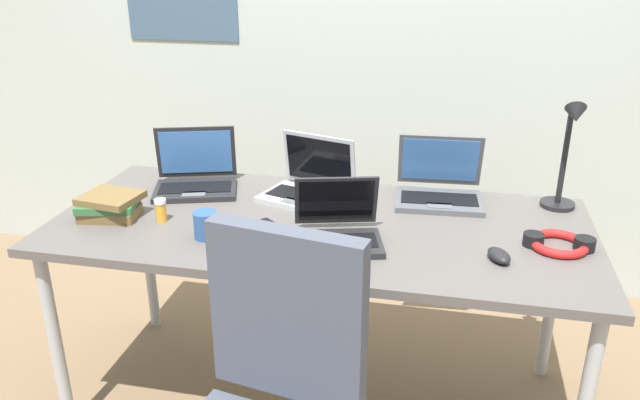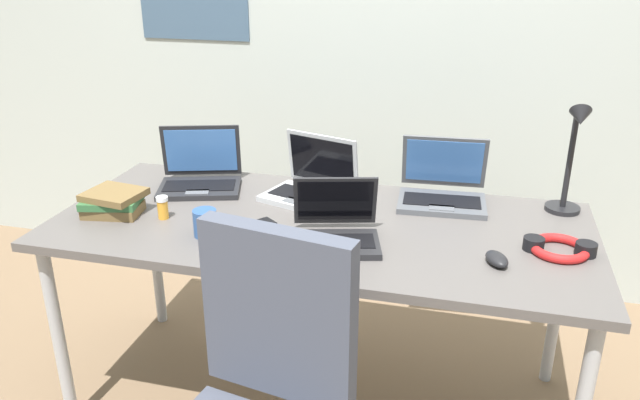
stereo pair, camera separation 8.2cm
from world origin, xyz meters
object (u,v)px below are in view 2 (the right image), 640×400
at_px(laptop_back_left, 200,176).
at_px(pill_bottle, 163,207).
at_px(laptop_back_right, 336,230).
at_px(laptop_mid_desk, 442,190).
at_px(desk_lamp, 571,160).
at_px(coffee_mug, 206,223).
at_px(cell_phone, 255,226).
at_px(headphones, 559,248).
at_px(computer_mouse, 497,259).
at_px(book_stack, 113,202).
at_px(laptop_far_corner, 311,186).

height_order(laptop_back_left, pill_bottle, laptop_back_left).
height_order(laptop_back_right, pill_bottle, laptop_back_right).
distance_m(laptop_back_left, laptop_mid_desk, 0.91).
distance_m(desk_lamp, coffee_mug, 1.23).
height_order(cell_phone, pill_bottle, pill_bottle).
bearing_deg(cell_phone, headphones, 42.13).
xyz_separation_m(laptop_back_right, computer_mouse, (0.49, -0.02, -0.02)).
xyz_separation_m(cell_phone, headphones, (0.96, 0.06, 0.01)).
relative_size(laptop_mid_desk, cell_phone, 2.39).
xyz_separation_m(laptop_back_right, book_stack, (-0.80, 0.02, 0.00)).
xyz_separation_m(desk_lamp, laptop_back_right, (-0.71, -0.41, -0.16)).
relative_size(laptop_back_left, laptop_mid_desk, 1.11).
height_order(cell_phone, headphones, headphones).
bearing_deg(laptop_back_left, laptop_mid_desk, 5.50).
height_order(laptop_mid_desk, cell_phone, laptop_mid_desk).
xyz_separation_m(laptop_back_left, laptop_mid_desk, (0.91, 0.09, -0.00)).
xyz_separation_m(cell_phone, coffee_mug, (-0.13, -0.10, 0.04)).
height_order(laptop_back_right, laptop_far_corner, laptop_far_corner).
xyz_separation_m(laptop_back_right, cell_phone, (-0.29, 0.04, -0.04)).
xyz_separation_m(laptop_mid_desk, laptop_far_corner, (-0.47, -0.08, -0.00)).
relative_size(laptop_far_corner, computer_mouse, 3.70).
xyz_separation_m(headphones, book_stack, (-1.47, -0.08, 0.03)).
height_order(laptop_back_left, book_stack, laptop_back_left).
xyz_separation_m(laptop_back_right, headphones, (0.67, 0.10, -0.03)).
bearing_deg(cell_phone, laptop_back_left, 176.55).
bearing_deg(coffee_mug, book_stack, 168.18).
relative_size(desk_lamp, laptop_back_right, 1.25).
height_order(desk_lamp, computer_mouse, desk_lamp).
xyz_separation_m(cell_phone, pill_bottle, (-0.33, -0.01, 0.04)).
bearing_deg(computer_mouse, coffee_mug, 156.73).
height_order(pill_bottle, book_stack, book_stack).
height_order(laptop_back_left, laptop_far_corner, laptop_back_left).
distance_m(laptop_mid_desk, pill_bottle, 0.99).
relative_size(computer_mouse, headphones, 0.45).
xyz_separation_m(laptop_back_left, headphones, (1.28, -0.23, -0.03)).
bearing_deg(coffee_mug, pill_bottle, 155.84).
distance_m(desk_lamp, laptop_back_right, 0.84).
distance_m(laptop_back_left, computer_mouse, 1.16).
bearing_deg(laptop_mid_desk, coffee_mug, -146.03).
bearing_deg(computer_mouse, laptop_back_right, 151.85).
xyz_separation_m(laptop_back_left, book_stack, (-0.18, -0.31, -0.00)).
bearing_deg(laptop_back_right, coffee_mug, -172.19).
relative_size(laptop_far_corner, book_stack, 1.61).
bearing_deg(coffee_mug, laptop_back_right, 7.81).
relative_size(laptop_back_left, coffee_mug, 3.19).
height_order(pill_bottle, coffee_mug, coffee_mug).
xyz_separation_m(computer_mouse, headphones, (0.18, 0.13, -0.00)).
xyz_separation_m(laptop_back_right, laptop_mid_desk, (0.30, 0.42, 0.00)).
relative_size(laptop_mid_desk, coffee_mug, 2.88).
distance_m(pill_bottle, book_stack, 0.18).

